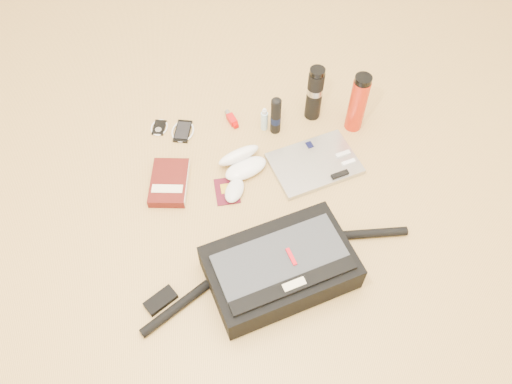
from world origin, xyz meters
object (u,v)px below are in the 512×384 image
(book, at_px, (170,183))
(thermos_black, at_px, (315,93))
(laptop, at_px, (315,164))
(thermos_red, at_px, (358,103))
(messenger_bag, at_px, (280,268))

(book, distance_m, thermos_black, 0.73)
(laptop, bearing_deg, thermos_black, 65.82)
(thermos_black, height_order, thermos_red, thermos_red)
(thermos_red, bearing_deg, messenger_bag, -122.06)
(laptop, bearing_deg, thermos_red, 27.50)
(book, relative_size, thermos_red, 0.84)
(messenger_bag, xyz_separation_m, book, (-0.39, 0.45, -0.05))
(thermos_black, bearing_deg, thermos_red, -26.93)
(messenger_bag, xyz_separation_m, thermos_red, (0.43, 0.69, 0.08))
(laptop, bearing_deg, book, 166.91)
(thermos_red, bearing_deg, book, -163.90)
(book, bearing_deg, messenger_bag, -41.68)
(messenger_bag, height_order, book, messenger_bag)
(book, distance_m, thermos_red, 0.86)
(messenger_bag, relative_size, thermos_black, 3.75)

